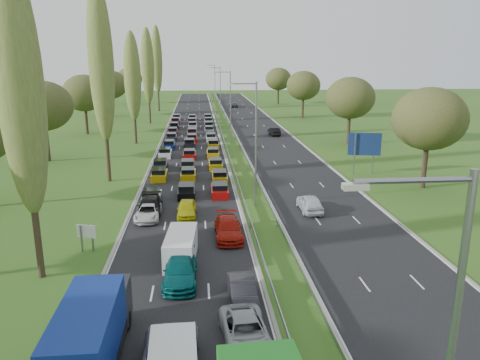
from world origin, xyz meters
name	(u,v)px	position (x,y,z in m)	size (l,w,h in m)	color
ground	(230,141)	(4.50, 80.00, 0.00)	(260.00, 260.00, 0.00)	#2A591B
near_carriageway	(191,139)	(-2.25, 82.50, 0.00)	(10.50, 215.00, 0.04)	black
far_carriageway	(266,138)	(11.25, 82.50, 0.00)	(10.50, 215.00, 0.04)	black
central_reservation	(229,135)	(4.50, 82.50, 0.55)	(2.36, 215.00, 0.32)	gray
lamp_columns	(230,108)	(4.50, 78.00, 6.00)	(0.18, 140.18, 12.00)	gray
poplar_row	(122,70)	(-11.50, 68.17, 12.39)	(2.80, 127.80, 22.44)	#2D2116
woodland_left	(35,109)	(-22.00, 62.63, 7.68)	(8.00, 166.00, 11.10)	#2D2116
woodland_right	(368,103)	(24.00, 66.67, 7.68)	(8.00, 153.00, 11.10)	#2D2116
traffic_queue_fill	(191,142)	(-2.26, 77.50, 0.44)	(9.11, 68.39, 0.80)	silver
near_car_2	(148,212)	(-5.60, 39.99, 0.67)	(2.15, 4.66, 1.30)	silver
near_car_3	(150,207)	(-5.57, 41.18, 0.79)	(2.16, 5.32, 1.54)	black
near_car_7	(180,271)	(-2.28, 27.46, 0.79)	(2.15, 5.28, 1.53)	#054F51
near_car_8	(187,209)	(-2.14, 40.32, 0.75)	(1.71, 4.26, 1.45)	#B8B60C
near_car_9	(243,292)	(1.48, 24.38, 0.73)	(1.51, 4.32, 1.42)	black
near_car_10	(246,332)	(1.24, 20.22, 0.71)	(2.31, 5.00, 1.39)	#9DA1A6
near_car_11	(228,228)	(1.31, 34.85, 0.79)	(2.15, 5.29, 1.54)	#9E1409
far_car_0	(310,203)	(9.41, 40.88, 0.82)	(1.90, 4.72, 1.61)	silver
far_car_1	(274,131)	(13.14, 85.24, 0.76)	(1.57, 4.50, 1.48)	black
far_car_2	(233,104)	(9.47, 137.90, 0.72)	(2.31, 5.02, 1.39)	slate
blue_lorry	(93,332)	(-5.97, 19.00, 1.90)	(2.40, 8.62, 3.64)	black
white_van_rear	(181,246)	(-2.35, 30.89, 1.05)	(2.00, 5.10, 2.05)	white
info_sign	(87,234)	(-9.40, 33.02, 1.37)	(1.47, 0.50, 2.10)	gray
direction_sign	(364,146)	(19.40, 54.56, 3.57)	(3.95, 0.85, 5.20)	gray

